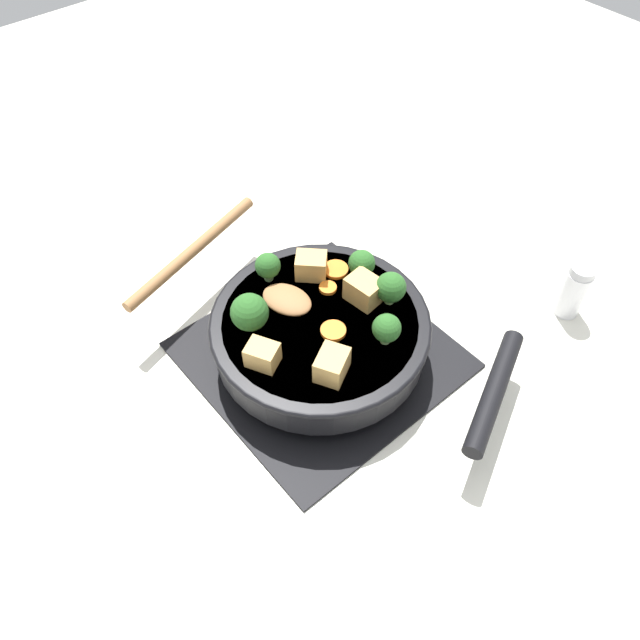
{
  "coord_description": "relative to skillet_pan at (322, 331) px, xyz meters",
  "views": [
    {
      "loc": [
        -0.32,
        -0.38,
        0.67
      ],
      "look_at": [
        0.0,
        0.0,
        0.07
      ],
      "focal_mm": 35.0,
      "sensor_mm": 36.0,
      "label": 1
    }
  ],
  "objects": [
    {
      "name": "wooden_spoon",
      "position": [
        -0.04,
        0.14,
        0.03
      ],
      "size": [
        0.24,
        0.23,
        0.02
      ],
      "color": "olive",
      "rests_on": "skillet_pan"
    },
    {
      "name": "broccoli_floret_center_top",
      "position": [
        -0.07,
        0.05,
        0.05
      ],
      "size": [
        0.05,
        0.05,
        0.05
      ],
      "color": "#709956",
      "rests_on": "skillet_pan"
    },
    {
      "name": "carrot_slice_edge_slice",
      "position": [
        0.07,
        0.05,
        0.02
      ],
      "size": [
        0.03,
        0.03,
        0.01
      ],
      "primitive_type": "cylinder",
      "color": "orange",
      "rests_on": "skillet_pan"
    },
    {
      "name": "tofu_cube_near_handle",
      "position": [
        0.06,
        -0.01,
        0.04
      ],
      "size": [
        0.04,
        0.05,
        0.03
      ],
      "primitive_type": "cube",
      "rotation": [
        0.0,
        0.0,
        1.69
      ],
      "color": "tan",
      "rests_on": "skillet_pan"
    },
    {
      "name": "broccoli_floret_west_rim",
      "position": [
        0.09,
        0.03,
        0.05
      ],
      "size": [
        0.04,
        0.04,
        0.04
      ],
      "color": "#709956",
      "rests_on": "skillet_pan"
    },
    {
      "name": "skillet_pan",
      "position": [
        0.0,
        0.0,
        0.0
      ],
      "size": [
        0.32,
        0.39,
        0.05
      ],
      "color": "black",
      "rests_on": "front_burner_grate"
    },
    {
      "name": "broccoli_floret_east_rim",
      "position": [
        0.09,
        -0.03,
        0.05
      ],
      "size": [
        0.04,
        0.04,
        0.05
      ],
      "color": "#709956",
      "rests_on": "skillet_pan"
    },
    {
      "name": "broccoli_floret_near_spoon",
      "position": [
        -0.01,
        0.1,
        0.04
      ],
      "size": [
        0.03,
        0.03,
        0.04
      ],
      "color": "#709956",
      "rests_on": "skillet_pan"
    },
    {
      "name": "tofu_cube_east_chunk",
      "position": [
        -0.04,
        -0.07,
        0.04
      ],
      "size": [
        0.05,
        0.05,
        0.03
      ],
      "primitive_type": "cube",
      "rotation": [
        0.0,
        0.0,
        3.63
      ],
      "color": "tan",
      "rests_on": "skillet_pan"
    },
    {
      "name": "carrot_slice_near_center",
      "position": [
        -0.0,
        -0.02,
        0.02
      ],
      "size": [
        0.03,
        0.03,
        0.01
      ],
      "primitive_type": "cylinder",
      "color": "orange",
      "rests_on": "skillet_pan"
    },
    {
      "name": "tofu_cube_center_large",
      "position": [
        0.04,
        0.07,
        0.04
      ],
      "size": [
        0.05,
        0.05,
        0.03
      ],
      "primitive_type": "cube",
      "rotation": [
        0.0,
        0.0,
        5.5
      ],
      "color": "tan",
      "rests_on": "skillet_pan"
    },
    {
      "name": "ground_plane",
      "position": [
        -0.0,
        0.0,
        -0.05
      ],
      "size": [
        2.4,
        2.4,
        0.0
      ],
      "primitive_type": "plane",
      "color": "silver"
    },
    {
      "name": "broccoli_floret_north_edge",
      "position": [
        0.04,
        -0.07,
        0.05
      ],
      "size": [
        0.04,
        0.04,
        0.04
      ],
      "color": "#709956",
      "rests_on": "skillet_pan"
    },
    {
      "name": "front_burner_grate",
      "position": [
        -0.0,
        0.0,
        -0.04
      ],
      "size": [
        0.31,
        0.31,
        0.03
      ],
      "color": "black",
      "rests_on": "ground_plane"
    },
    {
      "name": "carrot_slice_orange_thin",
      "position": [
        0.04,
        0.04,
        0.02
      ],
      "size": [
        0.02,
        0.02,
        0.01
      ],
      "primitive_type": "cylinder",
      "color": "orange",
      "rests_on": "skillet_pan"
    },
    {
      "name": "tofu_cube_west_chunk",
      "position": [
        -0.09,
        -0.0,
        0.04
      ],
      "size": [
        0.04,
        0.05,
        0.03
      ],
      "primitive_type": "cube",
      "rotation": [
        0.0,
        0.0,
        5.2
      ],
      "color": "tan",
      "rests_on": "skillet_pan"
    },
    {
      "name": "salt_shaker",
      "position": [
        0.32,
        -0.16,
        -0.01
      ],
      "size": [
        0.04,
        0.04,
        0.09
      ],
      "color": "white",
      "rests_on": "ground_plane"
    }
  ]
}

